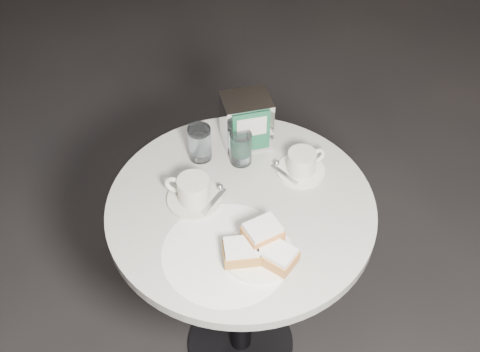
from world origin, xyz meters
name	(u,v)px	position (x,y,z in m)	size (l,w,h in m)	color
ground	(241,345)	(0.00, 0.00, 0.00)	(7.00, 7.00, 0.00)	black
cafe_table	(241,250)	(0.00, 0.00, 0.55)	(0.70, 0.70, 0.74)	black
sugar_spill	(226,253)	(-0.05, -0.15, 0.75)	(0.31, 0.31, 0.00)	white
beignet_plate	(260,249)	(0.03, -0.17, 0.78)	(0.21, 0.21, 0.08)	white
coffee_cup_left	(193,192)	(-0.12, 0.03, 0.78)	(0.19, 0.19, 0.07)	beige
coffee_cup_right	(302,164)	(0.18, 0.10, 0.77)	(0.17, 0.17, 0.07)	white
water_glass_left	(200,143)	(-0.09, 0.19, 0.79)	(0.07, 0.07, 0.10)	white
water_glass_right	(241,148)	(0.02, 0.16, 0.79)	(0.07, 0.07, 0.10)	white
napkin_dispenser	(246,121)	(0.04, 0.24, 0.82)	(0.14, 0.12, 0.15)	silver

